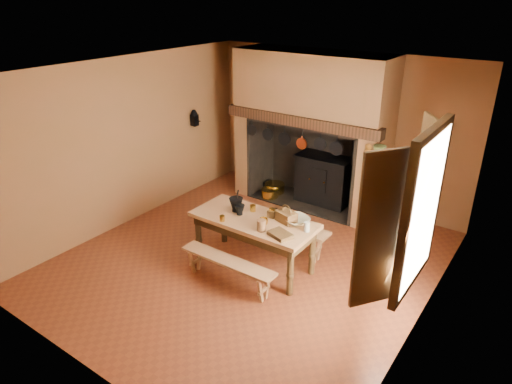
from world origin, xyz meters
TOP-DOWN VIEW (x-y plane):
  - floor at (0.00, 0.00)m, footprint 5.50×5.50m
  - ceiling at (0.00, 0.00)m, footprint 5.50×5.50m
  - back_wall at (0.00, 2.75)m, footprint 5.00×0.02m
  - wall_left at (-2.50, 0.00)m, footprint 0.02×5.50m
  - wall_right at (2.50, 0.00)m, footprint 0.02×5.50m
  - wall_front at (0.00, -2.75)m, footprint 5.00×0.02m
  - chimney_breast at (-0.30, 2.31)m, footprint 2.95×0.96m
  - iron_range at (-0.04, 2.45)m, footprint 1.12×0.55m
  - hearth_pans at (-1.05, 2.22)m, footprint 0.51×0.62m
  - hanging_pans at (-0.34, 1.81)m, footprint 1.92×0.29m
  - onion_string at (1.00, 1.79)m, footprint 0.12×0.10m
  - herb_bunch at (1.18, 1.79)m, footprint 0.20×0.20m
  - window at (2.35, -0.40)m, footprint 0.39×1.75m
  - wall_coffee_mill at (-2.42, 1.55)m, footprint 0.23×0.16m
  - work_table at (0.13, -0.08)m, footprint 1.80×0.80m
  - bench_front at (0.13, -0.69)m, footprint 1.46×0.26m
  - bench_back at (0.13, 0.53)m, footprint 1.74×0.30m
  - mortar_large at (-0.21, -0.04)m, footprint 0.20×0.20m
  - mortar_small at (-0.11, -0.09)m, footprint 0.15×0.15m
  - coffee_grinder at (0.32, 0.11)m, footprint 0.15×0.12m
  - brass_mug_a at (-0.18, -0.40)m, footprint 0.09×0.09m
  - brass_mug_b at (-0.01, 0.10)m, footprint 0.10×0.10m
  - mixing_bowl at (0.69, 0.15)m, footprint 0.46×0.46m
  - stoneware_crock at (0.42, -0.30)m, footprint 0.14×0.14m
  - glass_jar at (0.93, 0.02)m, footprint 0.10×0.10m
  - wicker_basket at (0.56, 0.11)m, footprint 0.31×0.26m
  - wooden_tray at (0.71, -0.29)m, footprint 0.36×0.30m
  - brass_cup at (0.35, -0.16)m, footprint 0.16×0.16m

SIDE VIEW (x-z plane):
  - floor at x=0.00m, z-range 0.00..0.00m
  - hearth_pans at x=-1.05m, z-range -0.01..0.19m
  - bench_front at x=0.13m, z-range 0.10..0.51m
  - bench_back at x=0.13m, z-range 0.12..0.61m
  - iron_range at x=-0.04m, z-range -0.32..1.28m
  - work_table at x=0.13m, z-range 0.27..1.05m
  - wooden_tray at x=0.71m, z-range 0.78..0.83m
  - brass_mug_a at x=-0.18m, z-range 0.78..0.86m
  - mixing_bowl at x=0.69m, z-range 0.78..0.87m
  - brass_mug_b at x=-0.01m, z-range 0.78..0.88m
  - brass_cup at x=0.35m, z-range 0.78..0.88m
  - coffee_grinder at x=0.32m, z-range 0.76..0.93m
  - glass_jar at x=0.93m, z-range 0.78..0.92m
  - stoneware_crock at x=0.42m, z-range 0.78..0.93m
  - wicker_basket at x=0.56m, z-range 0.74..0.99m
  - mortar_small at x=-0.11m, z-range 0.74..0.99m
  - mortar_large at x=-0.21m, z-range 0.72..1.07m
  - onion_string at x=1.00m, z-range 1.10..1.56m
  - hanging_pans at x=-0.34m, z-range 1.23..1.50m
  - herb_bunch at x=1.18m, z-range 1.21..1.56m
  - back_wall at x=0.00m, z-range 0.00..2.80m
  - wall_left at x=-2.50m, z-range 0.00..2.80m
  - wall_right at x=2.50m, z-range 0.00..2.80m
  - wall_front at x=0.00m, z-range 0.00..2.80m
  - wall_coffee_mill at x=-2.42m, z-range 1.36..1.67m
  - window at x=2.35m, z-range 0.82..2.58m
  - chimney_breast at x=-0.30m, z-range 0.41..3.21m
  - ceiling at x=0.00m, z-range 2.80..2.80m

